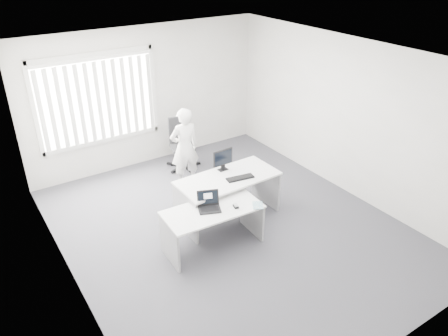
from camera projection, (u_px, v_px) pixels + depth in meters
ground at (230, 227)px, 7.19m from camera, size 6.00×6.00×0.00m
wall_back at (147, 97)px, 8.75m from camera, size 5.00×0.02×2.80m
wall_front at (400, 260)px, 4.32m from camera, size 5.00×0.02×2.80m
wall_left at (61, 199)px, 5.32m from camera, size 0.02×6.00×2.80m
wall_right at (347, 117)px, 7.76m from camera, size 0.02×6.00×2.80m
ceiling at (231, 57)px, 5.89m from camera, size 5.00×6.00×0.02m
window at (98, 99)px, 8.17m from camera, size 2.32×0.06×1.76m
blinds at (99, 102)px, 8.14m from camera, size 2.20×0.10×1.50m
desk_near at (213, 219)px, 6.55m from camera, size 1.50×0.76×0.67m
desk_far at (228, 189)px, 7.22m from camera, size 1.70×0.83×0.77m
office_chair at (182, 152)px, 8.97m from camera, size 0.72×0.72×1.04m
person at (185, 147)px, 8.12m from camera, size 0.59×0.41×1.54m
laptop at (209, 203)px, 6.37m from camera, size 0.41×0.39×0.25m
paper_sheet at (237, 207)px, 6.52m from camera, size 0.35×0.29×0.00m
mouse at (236, 206)px, 6.49m from camera, size 0.09×0.12×0.04m
booklet at (258, 205)px, 6.54m from camera, size 0.24×0.26×0.01m
keyboard at (240, 178)px, 7.07m from camera, size 0.48×0.23×0.02m
monitor at (223, 160)px, 7.26m from camera, size 0.38×0.12×0.37m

